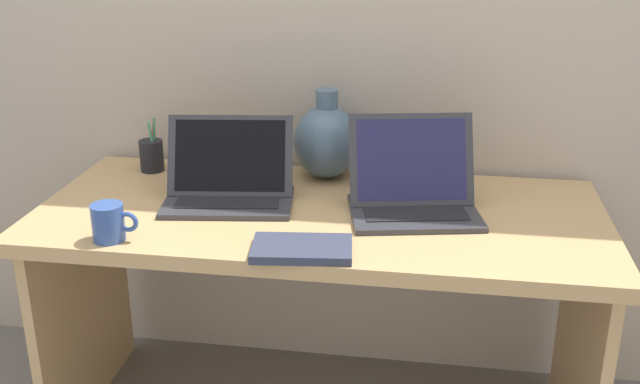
{
  "coord_description": "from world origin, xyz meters",
  "views": [
    {
      "loc": [
        0.29,
        -1.87,
        1.48
      ],
      "look_at": [
        0.0,
        0.0,
        0.76
      ],
      "focal_mm": 41.88,
      "sensor_mm": 36.0,
      "label": 1
    }
  ],
  "objects_px": {
    "pen_cup": "(152,155)",
    "green_vase": "(327,141)",
    "laptop_right": "(413,187)",
    "laptop_left": "(229,180)",
    "coffee_mug": "(109,222)",
    "notebook_stack": "(301,249)"
  },
  "relations": [
    {
      "from": "pen_cup",
      "to": "green_vase",
      "type": "bearing_deg",
      "value": 3.02
    },
    {
      "from": "laptop_right",
      "to": "pen_cup",
      "type": "distance_m",
      "value": 0.84
    },
    {
      "from": "laptop_left",
      "to": "green_vase",
      "type": "xyz_separation_m",
      "value": [
        0.24,
        0.24,
        0.05
      ]
    },
    {
      "from": "coffee_mug",
      "to": "laptop_right",
      "type": "bearing_deg",
      "value": 22.95
    },
    {
      "from": "notebook_stack",
      "to": "pen_cup",
      "type": "xyz_separation_m",
      "value": [
        -0.57,
        0.52,
        0.04
      ]
    },
    {
      "from": "coffee_mug",
      "to": "pen_cup",
      "type": "relative_size",
      "value": 0.7
    },
    {
      "from": "laptop_right",
      "to": "notebook_stack",
      "type": "distance_m",
      "value": 0.4
    },
    {
      "from": "laptop_left",
      "to": "notebook_stack",
      "type": "distance_m",
      "value": 0.4
    },
    {
      "from": "laptop_left",
      "to": "notebook_stack",
      "type": "xyz_separation_m",
      "value": [
        0.26,
        -0.31,
        -0.05
      ]
    },
    {
      "from": "coffee_mug",
      "to": "laptop_left",
      "type": "bearing_deg",
      "value": 54.03
    },
    {
      "from": "laptop_left",
      "to": "green_vase",
      "type": "relative_size",
      "value": 1.4
    },
    {
      "from": "laptop_right",
      "to": "laptop_left",
      "type": "bearing_deg",
      "value": -179.57
    },
    {
      "from": "green_vase",
      "to": "pen_cup",
      "type": "relative_size",
      "value": 1.61
    },
    {
      "from": "laptop_right",
      "to": "pen_cup",
      "type": "bearing_deg",
      "value": 165.9
    },
    {
      "from": "laptop_right",
      "to": "green_vase",
      "type": "xyz_separation_m",
      "value": [
        -0.27,
        0.23,
        0.05
      ]
    },
    {
      "from": "notebook_stack",
      "to": "green_vase",
      "type": "bearing_deg",
      "value": 91.87
    },
    {
      "from": "green_vase",
      "to": "notebook_stack",
      "type": "bearing_deg",
      "value": -88.13
    },
    {
      "from": "laptop_right",
      "to": "notebook_stack",
      "type": "height_order",
      "value": "laptop_right"
    },
    {
      "from": "laptop_left",
      "to": "coffee_mug",
      "type": "height_order",
      "value": "laptop_left"
    },
    {
      "from": "green_vase",
      "to": "coffee_mug",
      "type": "distance_m",
      "value": 0.72
    },
    {
      "from": "notebook_stack",
      "to": "pen_cup",
      "type": "bearing_deg",
      "value": 137.73
    },
    {
      "from": "laptop_left",
      "to": "coffee_mug",
      "type": "xyz_separation_m",
      "value": [
        -0.22,
        -0.31,
        -0.01
      ]
    }
  ]
}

